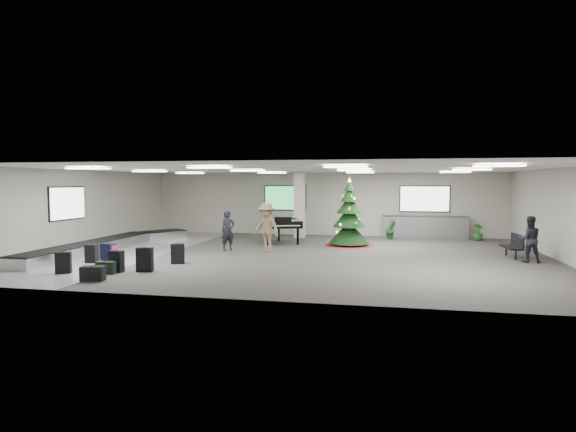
% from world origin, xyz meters
% --- Properties ---
extents(ground, '(18.00, 18.00, 0.00)m').
position_xyz_m(ground, '(0.00, 0.00, 0.00)').
color(ground, '#3D3B38').
rests_on(ground, ground).
extents(room_envelope, '(18.02, 14.02, 3.21)m').
position_xyz_m(room_envelope, '(-0.38, 0.67, 2.33)').
color(room_envelope, '#A19F93').
rests_on(room_envelope, ground).
extents(baggage_carousel, '(2.28, 9.71, 0.43)m').
position_xyz_m(baggage_carousel, '(-7.84, -0.08, 0.21)').
color(baggage_carousel, silver).
rests_on(baggage_carousel, ground).
extents(service_counter, '(4.05, 0.65, 1.08)m').
position_xyz_m(service_counter, '(5.00, 6.65, 0.55)').
color(service_counter, silver).
rests_on(service_counter, ground).
extents(suitcase_0, '(0.44, 0.28, 0.67)m').
position_xyz_m(suitcase_0, '(-4.84, -4.44, 0.33)').
color(suitcase_0, black).
rests_on(suitcase_0, ground).
extents(suitcase_1, '(0.51, 0.33, 0.76)m').
position_xyz_m(suitcase_1, '(-4.04, -4.21, 0.37)').
color(suitcase_1, black).
rests_on(suitcase_1, ground).
extents(pink_suitcase, '(0.49, 0.36, 0.71)m').
position_xyz_m(pink_suitcase, '(-5.58, -3.57, 0.35)').
color(pink_suitcase, '#D41B76').
rests_on(pink_suitcase, ground).
extents(suitcase_3, '(0.50, 0.42, 0.68)m').
position_xyz_m(suitcase_3, '(-3.67, -2.66, 0.33)').
color(suitcase_3, black).
rests_on(suitcase_3, ground).
extents(navy_suitcase, '(0.53, 0.38, 0.76)m').
position_xyz_m(navy_suitcase, '(-5.65, -3.54, 0.37)').
color(navy_suitcase, black).
rests_on(navy_suitcase, ground).
extents(suitcase_5, '(0.48, 0.39, 0.66)m').
position_xyz_m(suitcase_5, '(-6.26, -4.97, 0.32)').
color(suitcase_5, black).
rests_on(suitcase_5, ground).
extents(green_duffel, '(0.57, 0.33, 0.38)m').
position_xyz_m(green_duffel, '(-4.99, -4.77, 0.18)').
color(green_duffel, black).
rests_on(green_duffel, ground).
extents(suitcase_8, '(0.43, 0.26, 0.64)m').
position_xyz_m(suitcase_8, '(-6.56, -3.09, 0.31)').
color(suitcase_8, black).
rests_on(suitcase_8, ground).
extents(black_duffel, '(0.67, 0.45, 0.43)m').
position_xyz_m(black_duffel, '(-4.77, -5.75, 0.20)').
color(black_duffel, black).
rests_on(black_duffel, ground).
extents(christmas_tree, '(2.05, 2.05, 2.92)m').
position_xyz_m(christmas_tree, '(1.60, 3.05, 1.00)').
color(christmas_tree, maroon).
rests_on(christmas_tree, ground).
extents(grand_piano, '(2.24, 2.55, 1.22)m').
position_xyz_m(grand_piano, '(-1.44, 3.35, 0.87)').
color(grand_piano, black).
rests_on(grand_piano, ground).
extents(bench, '(0.54, 1.39, 0.87)m').
position_xyz_m(bench, '(7.63, 0.81, 0.49)').
color(bench, black).
rests_on(bench, ground).
extents(traveler_a, '(0.68, 0.68, 1.59)m').
position_xyz_m(traveler_a, '(-3.01, 0.63, 0.79)').
color(traveler_a, black).
rests_on(traveler_a, ground).
extents(traveler_b, '(1.42, 1.19, 1.91)m').
position_xyz_m(traveler_b, '(-1.47, 0.72, 0.95)').
color(traveler_b, '#846A51').
rests_on(traveler_b, ground).
extents(traveler_bench, '(0.77, 0.60, 1.57)m').
position_xyz_m(traveler_bench, '(7.88, -0.12, 0.79)').
color(traveler_bench, black).
rests_on(traveler_bench, ground).
extents(potted_plant_left, '(0.60, 0.56, 0.87)m').
position_xyz_m(potted_plant_left, '(3.39, 5.74, 0.44)').
color(potted_plant_left, '#163C13').
rests_on(potted_plant_left, ground).
extents(potted_plant_right, '(0.63, 0.63, 0.80)m').
position_xyz_m(potted_plant_right, '(7.35, 5.96, 0.40)').
color(potted_plant_right, '#163C13').
rests_on(potted_plant_right, ground).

